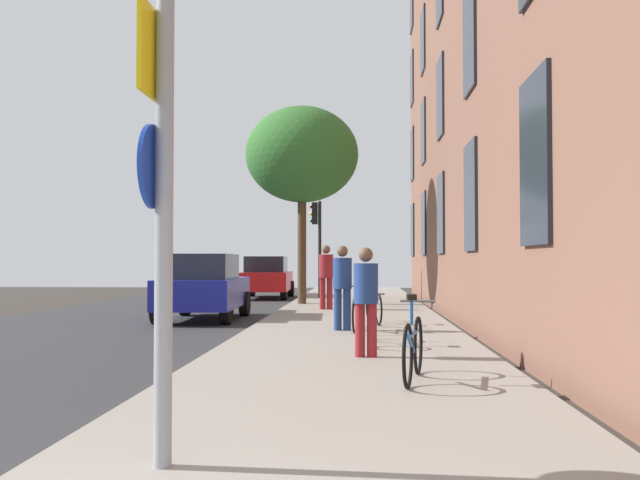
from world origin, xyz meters
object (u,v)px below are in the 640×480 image
bicycle_1 (373,323)px  car_0 (204,286)px  pedestrian_1 (342,282)px  pedestrian_0 (366,294)px  traffic_light (317,231)px  car_1 (267,277)px  bicycle_3 (374,306)px  bicycle_0 (413,347)px  tree_near (302,155)px  pedestrian_2 (326,273)px  bicycle_2 (358,312)px  sign_post (161,186)px

bicycle_1 → car_0: bearing=125.6°
pedestrian_1 → pedestrian_0: bearing=-83.5°
traffic_light → pedestrian_1: bearing=-84.1°
bicycle_1 → pedestrian_0: size_ratio=1.03×
car_1 → bicycle_3: bearing=-71.6°
bicycle_3 → pedestrian_0: (-0.21, -5.23, 0.50)m
bicycle_0 → tree_near: bearing=99.9°
pedestrian_2 → car_1: 8.00m
bicycle_0 → bicycle_1: bearing=96.5°
traffic_light → bicycle_2: 12.22m
car_1 → pedestrian_1: bearing=-76.2°
pedestrian_2 → bicycle_1: bearing=-81.8°
sign_post → traffic_light: (-0.26, 20.78, 0.58)m
tree_near → sign_post: bearing=-88.3°
pedestrian_1 → car_0: pedestrian_1 is taller
pedestrian_2 → car_0: pedestrian_2 is taller
sign_post → car_1: (-2.30, 22.24, -1.12)m
bicycle_2 → car_0: 5.21m
bicycle_0 → car_1: bearing=102.5°
traffic_light → car_0: traffic_light is taller
bicycle_3 → pedestrian_1: 1.76m
car_0 → tree_near: bearing=67.4°
traffic_light → bicycle_1: size_ratio=2.23×
bicycle_1 → car_1: bearing=103.8°
tree_near → car_0: size_ratio=1.56×
bicycle_1 → bicycle_2: bearing=96.6°
tree_near → bicycle_1: (2.03, -10.50, -4.34)m
sign_post → car_1: bearing=95.9°
traffic_light → pedestrian_2: 6.27m
sign_post → bicycle_2: (1.28, 8.83, -1.47)m
traffic_light → bicycle_3: bearing=-79.7°
traffic_light → pedestrian_1: traffic_light is taller
pedestrian_1 → car_0: 4.91m
sign_post → bicycle_0: bearing=60.0°
pedestrian_1 → pedestrian_2: 5.80m
traffic_light → pedestrian_1: 12.00m
sign_post → pedestrian_2: sign_post is taller
tree_near → pedestrian_2: size_ratio=3.50×
bicycle_3 → traffic_light: bearing=100.3°
pedestrian_1 → bicycle_3: bearing=67.5°
bicycle_0 → sign_post: bearing=-120.0°
sign_post → bicycle_2: size_ratio=1.94×
traffic_light → bicycle_2: bearing=-82.7°
sign_post → pedestrian_2: 14.73m
car_0 → pedestrian_1: bearing=-44.4°
bicycle_1 → sign_post: bearing=-102.8°
bicycle_0 → pedestrian_0: (-0.51, 1.93, 0.49)m
bicycle_0 → pedestrian_2: pedestrian_2 is taller
tree_near → bicycle_2: bearing=-78.0°
tree_near → bicycle_0: tree_near is taller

